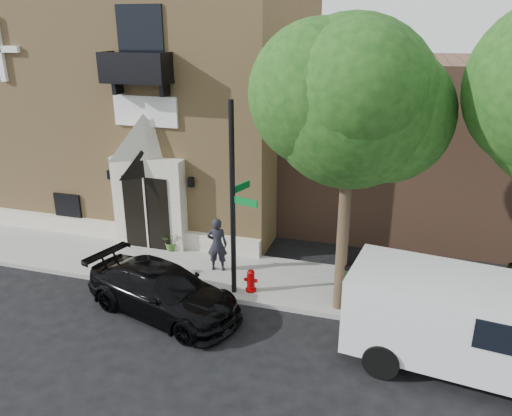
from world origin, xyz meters
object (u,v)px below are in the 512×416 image
at_px(black_sedan, 163,291).
at_px(cargo_van, 483,325).
at_px(street_sign, 234,201).
at_px(pedestrian_near, 217,244).
at_px(dumpster, 381,284).
at_px(fire_hydrant, 251,280).

xyz_separation_m(black_sedan, cargo_van, (8.08, -0.25, 0.58)).
height_order(cargo_van, street_sign, street_sign).
relative_size(cargo_van, pedestrian_near, 3.27).
relative_size(street_sign, dumpster, 2.63).
bearing_deg(fire_hydrant, street_sign, -157.58).
distance_m(fire_hydrant, dumpster, 3.75).
height_order(cargo_van, fire_hydrant, cargo_van).
height_order(cargo_van, pedestrian_near, cargo_van).
relative_size(street_sign, pedestrian_near, 3.18).
distance_m(street_sign, dumpster, 4.71).
relative_size(black_sedan, fire_hydrant, 6.76).
height_order(fire_hydrant, pedestrian_near, pedestrian_near).
xyz_separation_m(street_sign, pedestrian_near, (-1.00, 1.18, -1.95)).
bearing_deg(cargo_van, dumpster, 145.12).
height_order(dumpster, pedestrian_near, pedestrian_near).
relative_size(black_sedan, cargo_van, 0.81).
xyz_separation_m(street_sign, fire_hydrant, (0.44, 0.18, -2.49)).
bearing_deg(street_sign, pedestrian_near, 147.26).
height_order(black_sedan, dumpster, dumpster).
relative_size(black_sedan, dumpster, 2.20).
bearing_deg(black_sedan, pedestrian_near, 3.04).
relative_size(dumpster, pedestrian_near, 1.21).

